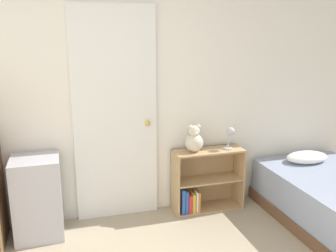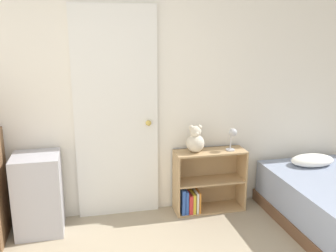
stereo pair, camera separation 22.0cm
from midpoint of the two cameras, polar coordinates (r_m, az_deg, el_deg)
The scene contains 6 objects.
wall_back at distance 3.64m, azimuth -8.93°, elevation 5.39°, with size 10.00×0.06×2.55m.
door_closed at distance 3.64m, azimuth -6.15°, elevation 1.67°, with size 0.81×0.09×2.07m.
storage_bin at distance 3.65m, azimuth -17.49°, elevation -9.85°, with size 0.42×0.41×0.75m.
bookshelf at distance 3.96m, azimuth 7.09°, elevation -8.92°, with size 0.73×0.26×0.65m.
teddy_bear at distance 3.75m, azimuth 5.87°, elevation -2.24°, with size 0.18×0.18×0.28m.
desk_lamp at distance 3.84m, azimuth 11.42°, elevation -1.43°, with size 0.10×0.10×0.23m.
Camera 2 is at (-0.12, -1.61, 1.83)m, focal length 40.00 mm.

